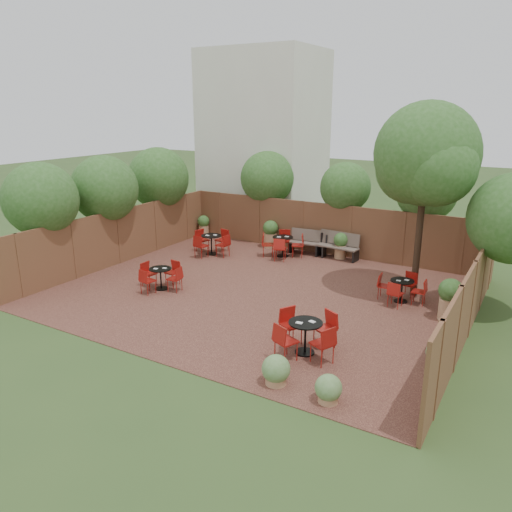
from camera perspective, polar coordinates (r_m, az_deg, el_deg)
The scene contains 13 objects.
ground at distance 15.53m, azimuth 0.53°, elevation -4.25°, with size 80.00×80.00×0.00m, color #354F23.
courtyard_paving at distance 15.53m, azimuth 0.53°, elevation -4.21°, with size 12.00×10.00×0.02m, color #3C1E18.
fence_back at distance 19.53m, azimuth 7.94°, elevation 3.08°, with size 12.00×0.08×2.00m, color brown.
fence_left at distance 18.83m, azimuth -15.46°, elevation 2.11°, with size 0.08×10.00×2.00m, color brown.
fence_right at distance 13.41m, azimuth 23.38°, elevation -4.61°, with size 0.08×10.00×2.00m, color brown.
neighbour_building at distance 23.73m, azimuth 0.88°, elevation 12.98°, with size 5.00×4.00×8.00m, color silver.
overhang_foliage at distance 17.87m, azimuth -1.40°, elevation 7.53°, with size 15.71×10.57×2.49m.
courtyard_tree at distance 15.18m, azimuth 18.85°, elevation 10.35°, with size 3.02×2.96×5.74m.
park_bench_left at distance 19.53m, azimuth 6.03°, elevation 1.65°, with size 1.57×0.66×0.95m.
park_bench_right at distance 19.07m, azimuth 9.38°, elevation 1.24°, with size 1.67×0.68×1.00m.
bistro_tables at distance 16.14m, azimuth 0.99°, elevation -1.72°, with size 9.20×8.33×0.90m.
planters at distance 18.13m, azimuth 6.68°, elevation 0.75°, with size 11.63×4.51×1.16m.
low_shrubs at distance 10.80m, azimuth 10.45°, elevation -12.65°, with size 3.34×3.11×0.65m.
Camera 1 is at (7.27, -12.54, 5.58)m, focal length 34.96 mm.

